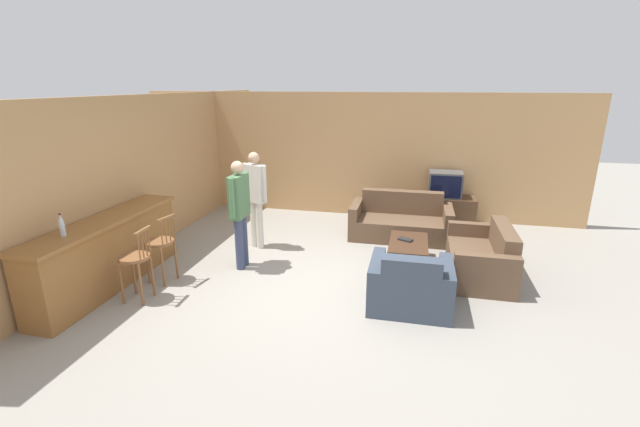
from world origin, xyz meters
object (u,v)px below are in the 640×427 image
object	(u,v)px
tv	(445,184)
bottle	(62,226)
bar_chair_near	(136,262)
person_by_counter	(240,209)
bar_chair_mid	(161,246)
coffee_table	(408,245)
tv_unit	(443,211)
person_by_window	(255,194)
couch_far	(401,222)
armchair_near	(410,287)
book_on_table	(405,240)
loveseat_right	(483,258)

from	to	relation	value
tv	bottle	bearing A→B (deg)	-135.95
bar_chair_near	person_by_counter	bearing A→B (deg)	54.92
bar_chair_near	bottle	distance (m)	0.96
bar_chair_near	bar_chair_mid	xyz separation A→B (m)	(-0.00, 0.58, 0.00)
person_by_counter	tv	bearing A→B (deg)	42.24
tv	person_by_counter	xyz separation A→B (m)	(-3.16, -2.87, 0.11)
tv	bar_chair_near	bearing A→B (deg)	-134.32
coffee_table	tv_unit	xyz separation A→B (m)	(0.63, 2.20, -0.03)
tv	bottle	size ratio (longest dim) A/B	2.25
person_by_window	couch_far	bearing A→B (deg)	24.10
bar_chair_near	couch_far	distance (m)	4.62
bar_chair_mid	armchair_near	size ratio (longest dim) A/B	0.97
tv	book_on_table	size ratio (longest dim) A/B	2.60
bar_chair_near	tv	world-z (taller)	tv
armchair_near	coffee_table	xyz separation A→B (m)	(-0.06, 1.40, 0.04)
bar_chair_near	book_on_table	distance (m)	3.96
bar_chair_near	loveseat_right	world-z (taller)	bar_chair_near
bar_chair_mid	tv_unit	distance (m)	5.44
bar_chair_near	armchair_near	xyz separation A→B (m)	(3.51, 0.58, -0.25)
bar_chair_mid	person_by_window	world-z (taller)	person_by_window
loveseat_right	bottle	world-z (taller)	bottle
bar_chair_mid	armchair_near	distance (m)	3.52
couch_far	person_by_window	size ratio (longest dim) A/B	1.09
bottle	person_by_counter	distance (m)	2.32
bar_chair_mid	tv	distance (m)	5.44
tv	coffee_table	bearing A→B (deg)	-105.97
bar_chair_mid	couch_far	bearing A→B (deg)	39.23
bar_chair_mid	coffee_table	size ratio (longest dim) A/B	0.98
bar_chair_mid	book_on_table	world-z (taller)	bar_chair_mid
bottle	book_on_table	distance (m)	4.77
person_by_counter	book_on_table	bearing A→B (deg)	16.33
couch_far	coffee_table	xyz separation A→B (m)	(0.18, -1.27, 0.04)
couch_far	person_by_counter	xyz separation A→B (m)	(-2.36, -1.95, 0.67)
armchair_near	person_by_counter	size ratio (longest dim) A/B	0.61
coffee_table	tv_unit	world-z (taller)	tv_unit
armchair_near	person_by_counter	world-z (taller)	person_by_counter
tv_unit	coffee_table	bearing A→B (deg)	-105.95
bottle	person_by_counter	size ratio (longest dim) A/B	0.17
bar_chair_near	tv	size ratio (longest dim) A/B	1.56
armchair_near	person_by_window	distance (m)	3.17
loveseat_right	book_on_table	bearing A→B (deg)	167.93
person_by_window	bar_chair_near	bearing A→B (deg)	-111.26
bottle	person_by_counter	world-z (taller)	person_by_counter
loveseat_right	tv_unit	bearing A→B (deg)	100.95
tv	bottle	world-z (taller)	bottle
person_by_counter	couch_far	bearing A→B (deg)	39.56
loveseat_right	person_by_counter	world-z (taller)	person_by_counter
tv	book_on_table	distance (m)	2.29
bar_chair_near	tv_unit	xyz separation A→B (m)	(4.08, 4.18, -0.24)
bar_chair_mid	bottle	world-z (taller)	bottle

